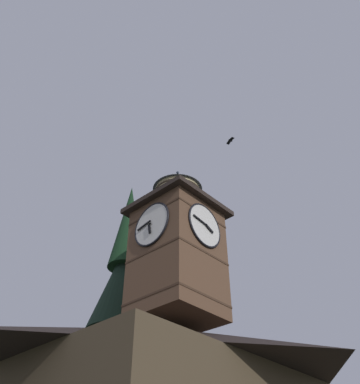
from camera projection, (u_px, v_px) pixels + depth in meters
The scene contains 5 objects.
clock_tower at pixel (177, 246), 20.74m from camera, with size 4.14×4.14×8.53m.
pine_tree_behind at pixel (116, 376), 21.74m from camera, with size 7.07×7.07×19.21m.
moon at pixel (66, 353), 42.72m from camera, with size 1.62×1.62×1.62m.
flying_bird_high at pixel (230, 140), 26.35m from camera, with size 0.40×0.69×0.15m.
flying_bird_low at pixel (183, 192), 25.98m from camera, with size 0.69×0.27×0.14m.
Camera 1 is at (15.59, 12.16, 1.22)m, focal length 39.98 mm.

